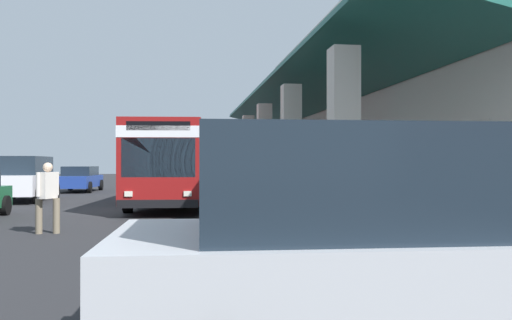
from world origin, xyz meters
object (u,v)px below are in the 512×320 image
at_px(transit_bus, 177,159).
at_px(parked_suv_white, 24,178).
at_px(potted_palm, 367,212).
at_px(parked_sedan_blue, 80,179).
at_px(parked_suv_silver, 414,249).
at_px(pedestrian, 48,194).

xyz_separation_m(transit_bus, parked_suv_white, (-2.40, -6.66, -0.84)).
bearing_deg(potted_palm, parked_sedan_blue, -152.92).
height_order(parked_sedan_blue, parked_suv_silver, parked_suv_silver).
bearing_deg(parked_suv_silver, transit_bus, -173.27).
xyz_separation_m(parked_suv_silver, pedestrian, (-9.06, -5.03, -0.06)).
bearing_deg(potted_palm, parked_suv_white, -138.31).
relative_size(parked_sedan_blue, parked_suv_white, 0.93).
relative_size(transit_bus, parked_suv_white, 2.35).
height_order(transit_bus, parked_sedan_blue, transit_bus).
relative_size(transit_bus, parked_sedan_blue, 2.54).
bearing_deg(transit_bus, parked_sedan_blue, -149.77).
distance_m(parked_suv_white, potted_palm, 16.73).
relative_size(transit_bus, parked_suv_silver, 2.34).
bearing_deg(pedestrian, parked_sedan_blue, -171.50).
relative_size(parked_sedan_blue, pedestrian, 2.64).
bearing_deg(transit_bus, potted_palm, 23.84).
distance_m(parked_sedan_blue, pedestrian, 18.58).
bearing_deg(pedestrian, parked_suv_silver, 29.06).
relative_size(parked_suv_silver, pedestrian, 2.86).
bearing_deg(parked_sedan_blue, pedestrian, 8.50).
distance_m(parked_sedan_blue, parked_suv_silver, 28.51).
bearing_deg(parked_sedan_blue, potted_palm, 27.08).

